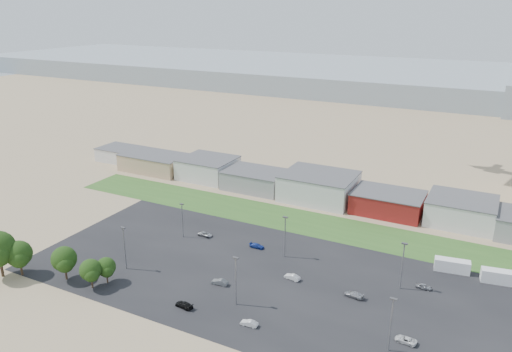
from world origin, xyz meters
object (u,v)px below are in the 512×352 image
Objects in this scene: parked_car_9 at (205,234)px; parked_car_7 at (292,277)px; parked_car_3 at (184,305)px; parked_car_12 at (354,294)px; box_trailer_a at (452,266)px; parked_car_0 at (406,340)px; parked_car_13 at (249,323)px; parked_car_8 at (424,286)px; parked_car_4 at (220,282)px; parked_car_6 at (257,246)px.

parked_car_7 is at bearing -111.61° from parked_car_9.
parked_car_12 reaches higher than parked_car_3.
parked_car_3 is (-46.42, -40.40, -0.87)m from box_trailer_a.
parked_car_13 is at bearing -66.44° from parked_car_0.
parked_car_9 is at bearing -100.48° from parked_car_7.
parked_car_13 reaches higher than parked_car_9.
parked_car_12 is (29.53, 19.54, 0.03)m from parked_car_3.
parked_car_7 is 14.36m from parked_car_12.
parked_car_8 is (-4.37, -10.73, -0.89)m from box_trailer_a.
parked_car_3 is 35.41m from parked_car_12.
parked_car_0 is at bearing 76.03° from parked_car_7.
parked_car_7 is at bearing 150.53° from parked_car_3.
parked_car_13 is at bearing 137.34° from parked_car_8.
parked_car_7 is at bearing 119.27° from parked_car_4.
parked_car_12 is at bearing 129.74° from parked_car_8.
parked_car_4 is (1.89, 10.84, 0.03)m from parked_car_3.
parked_car_7 is (13.29, 9.33, -0.02)m from parked_car_4.
box_trailer_a is 1.97× the size of parked_car_9.
parked_car_0 is 29.01m from parked_car_13.
box_trailer_a is 61.54m from parked_car_9.
box_trailer_a is 1.90× the size of parked_car_3.
box_trailer_a is 2.27× the size of parked_car_13.
parked_car_7 reaches higher than parked_car_6.
parked_car_6 is at bearing -117.58° from parked_car_7.
box_trailer_a is 2.11× the size of parked_car_7.
parked_car_4 reaches higher than parked_car_9.
parked_car_9 is (-56.24, 0.15, -0.02)m from parked_car_8.
parked_car_6 is (-45.28, -10.29, -0.90)m from box_trailer_a.
parked_car_6 is 17.21m from parked_car_7.
parked_car_7 reaches higher than parked_car_9.
parked_car_4 reaches higher than parked_car_12.
parked_car_4 is at bearing -154.58° from box_trailer_a.
parked_car_12 reaches higher than parked_car_9.
parked_car_4 is 1.11× the size of parked_car_13.
parked_car_6 reaches higher than parked_car_0.
parked_car_12 is (43.73, -10.28, 0.07)m from parked_car_9.
parked_car_8 is at bearing 117.19° from parked_car_7.
parked_car_7 is 0.93× the size of parked_car_9.
parked_car_8 is at bearing -93.58° from parked_car_9.
parked_car_12 is (27.64, 8.70, -0.00)m from parked_car_4.
parked_car_0 is 43.35m from parked_car_3.
parked_car_3 is 51.46m from parked_car_8.
parked_car_3 is 1.19× the size of parked_car_13.
parked_car_0 is 40.46m from parked_car_4.
parked_car_13 is (12.75, -10.14, -0.06)m from parked_car_4.
parked_car_12 reaches higher than parked_car_13.
box_trailer_a is 53.45m from parked_car_4.
parked_car_4 reaches higher than parked_car_8.
parked_car_4 reaches higher than parked_car_6.
parked_car_7 is 30.92m from parked_car_9.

